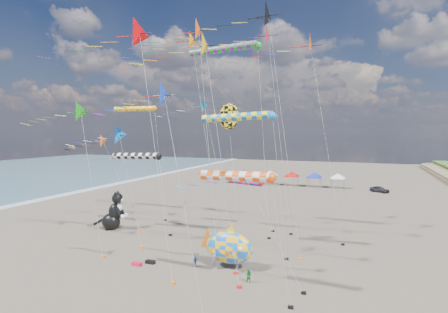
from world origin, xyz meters
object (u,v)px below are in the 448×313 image
at_px(cat_inflatable, 113,210).
at_px(parked_car, 380,189).
at_px(person_adult, 215,260).
at_px(child_green, 249,276).
at_px(child_blue, 195,261).
at_px(fish_inflatable, 229,247).

xyz_separation_m(cat_inflatable, parked_car, (32.46, 41.88, -1.82)).
relative_size(person_adult, child_green, 1.47).
distance_m(cat_inflatable, child_blue, 16.92).
distance_m(child_green, child_blue, 5.73).
bearing_deg(child_blue, cat_inflatable, 104.90).
height_order(cat_inflatable, fish_inflatable, cat_inflatable).
distance_m(fish_inflatable, child_blue, 3.37).
bearing_deg(parked_car, cat_inflatable, 171.67).
relative_size(cat_inflatable, person_adult, 2.93).
distance_m(fish_inflatable, child_green, 3.73).
bearing_deg(parked_car, person_adult, -168.02).
xyz_separation_m(person_adult, child_green, (3.66, -1.56, -0.27)).
height_order(child_blue, parked_car, parked_car).
relative_size(cat_inflatable, child_blue, 4.77).
xyz_separation_m(person_adult, child_blue, (-1.89, -0.14, -0.32)).
bearing_deg(fish_inflatable, parked_car, 73.43).
bearing_deg(cat_inflatable, person_adult, -38.16).
height_order(fish_inflatable, child_green, fish_inflatable).
relative_size(fish_inflatable, child_green, 5.23).
relative_size(person_adult, parked_car, 0.45).
distance_m(cat_inflatable, fish_inflatable, 19.20).
height_order(fish_inflatable, person_adult, fish_inflatable).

